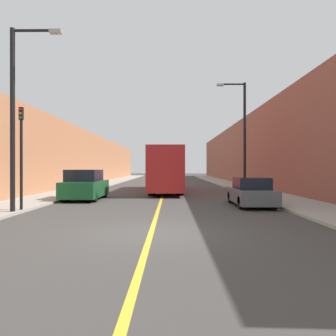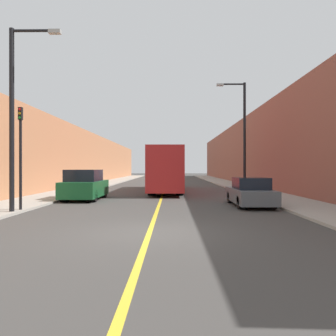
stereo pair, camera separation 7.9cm
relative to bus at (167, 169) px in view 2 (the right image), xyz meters
The scene contains 12 objects.
ground_plane 16.89m from the bus, 90.78° to the right, with size 200.00×200.00×0.00m, color #3F3D3A.
sidewalk_left 15.27m from the bus, 119.49° to the left, with size 3.05×72.00×0.11m, color #9E998E.
sidewalk_right 15.06m from the bus, 62.04° to the left, with size 3.05×72.00×0.11m, color #9E998E.
building_row_left 17.23m from the bus, 129.77° to the left, with size 4.00×72.00×6.07m, color #B2724C.
building_row_right 17.01m from the bus, 51.42° to the left, with size 4.00×72.00×7.59m, color brown.
road_center_line 13.33m from the bus, 91.00° to the left, with size 0.16×72.00×0.01m, color gold.
bus is the anchor object (origin of this frame).
parked_suv_left 8.48m from the bus, 124.83° to the right, with size 2.00×4.40×1.82m.
car_right_near 10.94m from the bus, 66.19° to the right, with size 1.76×4.30×1.44m.
street_lamp_left 14.53m from the bus, 115.17° to the right, with size 2.16×0.24×7.64m.
street_lamp_right 6.72m from the bus, 22.74° to the right, with size 2.16×0.24×8.07m.
traffic_light 13.83m from the bus, 116.42° to the right, with size 0.16×0.18×4.45m.
Camera 2 is at (0.68, -9.71, 1.94)m, focal length 35.00 mm.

